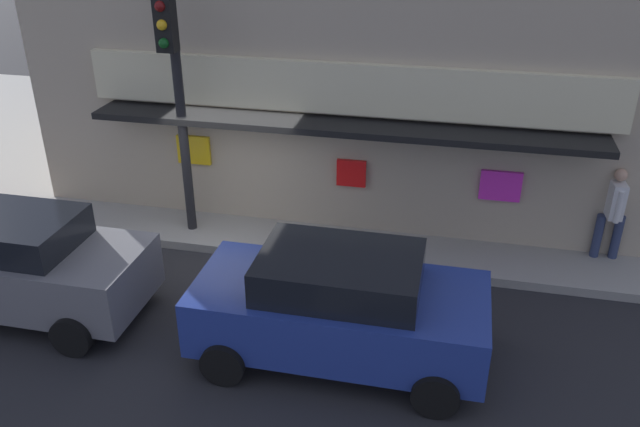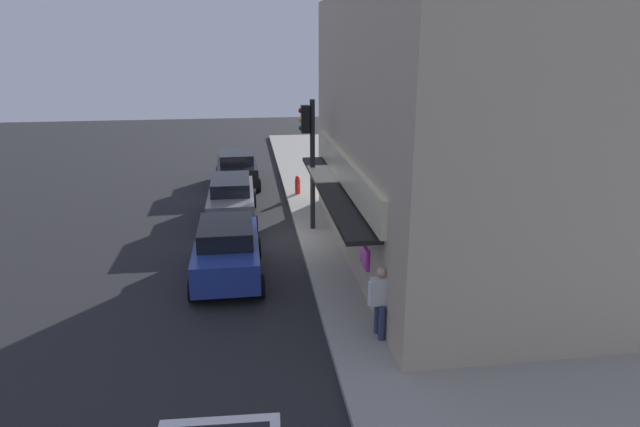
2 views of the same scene
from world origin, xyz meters
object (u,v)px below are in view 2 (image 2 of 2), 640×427
potted_plant_by_doorway (381,228)px  potted_plant_by_window (385,271)px  pedestrian (380,299)px  parked_car_grey (231,199)px  trash_can (356,216)px  parked_car_blue (227,250)px  traffic_light (309,148)px  parked_car_black (237,168)px  fire_hydrant (298,185)px

potted_plant_by_doorway → potted_plant_by_window: (3.53, -0.76, 0.03)m
pedestrian → potted_plant_by_doorway: pedestrian is taller
parked_car_grey → pedestrian: bearing=20.3°
trash_can → potted_plant_by_doorway: (2.00, 0.43, 0.20)m
potted_plant_by_doorway → potted_plant_by_window: potted_plant_by_window is taller
trash_can → pedestrian: size_ratio=0.50×
parked_car_blue → parked_car_grey: (-5.45, 0.04, 0.01)m
traffic_light → pedestrian: size_ratio=2.70×
pedestrian → parked_car_black: (-15.11, -3.40, -0.28)m
fire_hydrant → parked_car_grey: bearing=-44.8°
fire_hydrant → parked_car_black: bearing=-132.6°
traffic_light → potted_plant_by_window: size_ratio=4.30×
traffic_light → trash_can: traffic_light is taller
fire_hydrant → parked_car_blue: bearing=-19.3°
traffic_light → pedestrian: (7.82, 0.70, -2.06)m
potted_plant_by_window → parked_car_grey: (-7.50, -4.27, 0.06)m
trash_can → pedestrian: 7.82m
potted_plant_by_doorway → parked_car_black: bearing=-152.6°
trash_can → parked_car_grey: size_ratio=0.19×
parked_car_grey → parked_car_black: (-5.42, 0.17, -0.03)m
potted_plant_by_window → parked_car_blue: 4.77m
fire_hydrant → parked_car_black: parked_car_black is taller
pedestrian → parked_car_black: size_ratio=0.43×
parked_car_blue → parked_car_grey: parked_car_grey is taller
parked_car_blue → traffic_light: bearing=140.8°
potted_plant_by_doorway → parked_car_grey: bearing=-128.2°
trash_can → parked_car_grey: 5.01m
pedestrian → potted_plant_by_window: (-2.20, 0.69, -0.31)m
potted_plant_by_doorway → parked_car_grey: 6.41m
parked_car_blue → potted_plant_by_doorway: bearing=106.3°
traffic_light → parked_car_blue: bearing=-39.2°
fire_hydrant → pedestrian: size_ratio=0.48×
traffic_light → trash_can: (0.08, 1.73, -2.59)m
traffic_light → fire_hydrant: (-4.79, 0.02, -2.63)m
potted_plant_by_doorway → potted_plant_by_window: size_ratio=0.98×
potted_plant_by_doorway → potted_plant_by_window: 3.62m
fire_hydrant → trash_can: bearing=19.2°
trash_can → parked_car_black: size_ratio=0.22×
parked_car_blue → parked_car_black: parked_car_blue is taller
pedestrian → parked_car_blue: size_ratio=0.42×
potted_plant_by_window → parked_car_black: parked_car_black is taller
fire_hydrant → parked_car_black: (-2.50, -2.72, 0.29)m
traffic_light → potted_plant_by_window: traffic_light is taller
potted_plant_by_doorway → traffic_light: bearing=-134.0°
potted_plant_by_window → parked_car_black: bearing=-162.4°
trash_can → parked_car_black: (-7.38, -4.43, 0.25)m
traffic_light → parked_car_blue: traffic_light is taller
parked_car_grey → traffic_light: bearing=56.8°
fire_hydrant → parked_car_black: 3.71m
pedestrian → potted_plant_by_doorway: 5.92m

